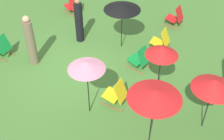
{
  "coord_description": "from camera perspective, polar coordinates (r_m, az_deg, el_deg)",
  "views": [
    {
      "loc": [
        5.78,
        5.2,
        6.37
      ],
      "look_at": [
        0.0,
        1.2,
        0.5
      ],
      "focal_mm": 47.41,
      "sensor_mm": 36.0,
      "label": 1
    }
  ],
  "objects": [
    {
      "name": "deckchair_11",
      "position": [
        10.81,
        9.47,
        5.57
      ],
      "size": [
        0.57,
        0.82,
        0.83
      ],
      "rotation": [
        0.0,
        0.0,
        0.14
      ],
      "color": "olive",
      "rests_on": "ground"
    },
    {
      "name": "umbrella_4",
      "position": [
        10.18,
        1.99,
        12.22
      ],
      "size": [
        1.27,
        1.27,
        1.79
      ],
      "color": "black",
      "rests_on": "ground"
    },
    {
      "name": "deckchair_14",
      "position": [
        8.55,
        0.81,
        -4.7
      ],
      "size": [
        0.56,
        0.81,
        0.83
      ],
      "rotation": [
        0.0,
        0.0,
        0.11
      ],
      "color": "olive",
      "rests_on": "ground"
    },
    {
      "name": "deckchair_9",
      "position": [
        13.11,
        -7.57,
        12.3
      ],
      "size": [
        0.64,
        0.85,
        0.83
      ],
      "rotation": [
        0.0,
        0.0,
        -0.23
      ],
      "color": "olive",
      "rests_on": "ground"
    },
    {
      "name": "umbrella_0",
      "position": [
        7.53,
        19.09,
        -2.65
      ],
      "size": [
        1.08,
        1.08,
        1.69
      ],
      "color": "black",
      "rests_on": "ground"
    },
    {
      "name": "umbrella_2",
      "position": [
        7.47,
        -4.94,
        0.86
      ],
      "size": [
        0.98,
        0.98,
        1.8
      ],
      "color": "black",
      "rests_on": "ground"
    },
    {
      "name": "umbrella_1",
      "position": [
        7.94,
        9.63,
        3.66
      ],
      "size": [
        0.9,
        0.9,
        1.89
      ],
      "color": "black",
      "rests_on": "ground"
    },
    {
      "name": "person_3",
      "position": [
        10.1,
        -15.44,
        5.28
      ],
      "size": [
        0.39,
        0.39,
        1.82
      ],
      "rotation": [
        0.0,
        0.0,
        1.24
      ],
      "color": "#72664C",
      "rests_on": "ground"
    },
    {
      "name": "deckchair_6",
      "position": [
        11.03,
        -20.57,
        4.1
      ],
      "size": [
        0.58,
        0.82,
        0.83
      ],
      "rotation": [
        0.0,
        0.0,
        0.14
      ],
      "color": "olive",
      "rests_on": "ground"
    },
    {
      "name": "ground_plane",
      "position": [
        10.05,
        -5.64,
        0.31
      ],
      "size": [
        40.0,
        40.0,
        0.0
      ],
      "primitive_type": "plane",
      "color": "#477A33"
    },
    {
      "name": "person_1",
      "position": [
        11.0,
        -6.4,
        9.34
      ],
      "size": [
        0.37,
        0.37,
        1.73
      ],
      "rotation": [
        0.0,
        0.0,
        1.88
      ],
      "color": "black",
      "rests_on": "ground"
    },
    {
      "name": "umbrella_3",
      "position": [
        6.75,
        8.26,
        -4.67
      ],
      "size": [
        1.28,
        1.28,
        1.8
      ],
      "color": "black",
      "rests_on": "ground"
    },
    {
      "name": "deckchair_13",
      "position": [
        9.84,
        5.33,
        2.12
      ],
      "size": [
        0.53,
        0.79,
        0.83
      ],
      "rotation": [
        0.0,
        0.0,
        -0.07
      ],
      "color": "olive",
      "rests_on": "ground"
    },
    {
      "name": "deckchair_8",
      "position": [
        12.37,
        12.14,
        9.93
      ],
      "size": [
        0.52,
        0.79,
        0.83
      ],
      "rotation": [
        0.0,
        0.0,
        0.06
      ],
      "color": "olive",
      "rests_on": "ground"
    }
  ]
}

